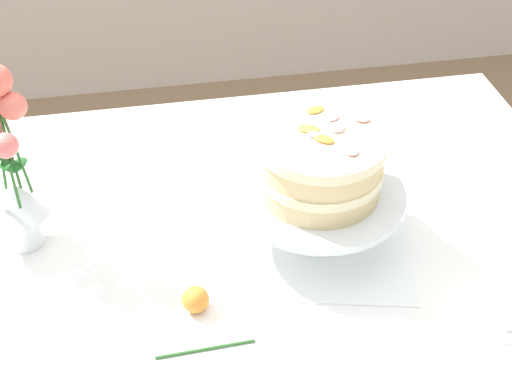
{
  "coord_description": "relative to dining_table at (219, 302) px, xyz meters",
  "views": [
    {
      "loc": [
        -0.11,
        -0.95,
        1.62
      ],
      "look_at": [
        0.07,
        0.0,
        0.86
      ],
      "focal_mm": 53.85,
      "sensor_mm": 36.0,
      "label": 1
    }
  ],
  "objects": [
    {
      "name": "linen_napkin",
      "position": [
        0.18,
        0.04,
        0.09
      ],
      "size": [
        0.39,
        0.39,
        0.0
      ],
      "primitive_type": "cube",
      "rotation": [
        0.0,
        0.0,
        -0.24
      ],
      "color": "white",
      "rests_on": "dining_table"
    },
    {
      "name": "dining_table",
      "position": [
        0.0,
        0.0,
        0.0
      ],
      "size": [
        1.4,
        1.0,
        0.74
      ],
      "color": "white",
      "rests_on": "ground"
    },
    {
      "name": "fallen_rose",
      "position": [
        -0.05,
        -0.1,
        0.11
      ],
      "size": [
        0.15,
        0.11,
        0.04
      ],
      "color": "#2D6028",
      "rests_on": "dining_table"
    },
    {
      "name": "teacup",
      "position": [
        0.42,
        -0.2,
        0.12
      ],
      "size": [
        0.12,
        0.11,
        0.06
      ],
      "color": "white",
      "rests_on": "dining_table"
    },
    {
      "name": "layer_cake",
      "position": [
        0.18,
        0.04,
        0.25
      ],
      "size": [
        0.21,
        0.21,
        0.12
      ],
      "color": "beige",
      "rests_on": "cake_stand"
    },
    {
      "name": "flower_vase",
      "position": [
        -0.31,
        0.12,
        0.23
      ],
      "size": [
        0.11,
        0.11,
        0.33
      ],
      "color": "silver",
      "rests_on": "dining_table"
    },
    {
      "name": "cake_stand",
      "position": [
        0.18,
        0.04,
        0.17
      ],
      "size": [
        0.29,
        0.29,
        0.1
      ],
      "color": "silver",
      "rests_on": "linen_napkin"
    }
  ]
}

